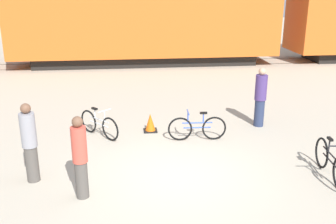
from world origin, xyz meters
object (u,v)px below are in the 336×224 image
object	(u,v)px
person_in_grey	(30,143)
person_in_red	(80,157)
freight_train	(145,8)
bicycle_black	(331,162)
traffic_cone	(150,123)
person_in_purple	(260,97)
bicycle_blue	(197,128)
bicycle_silver	(99,124)

from	to	relation	value
person_in_grey	person_in_red	xyz separation A→B (m)	(1.17, -0.85, -0.01)
freight_train	bicycle_black	size ratio (longest dim) A/B	24.28
person_in_red	traffic_cone	size ratio (longest dim) A/B	3.23
person_in_purple	person_in_red	size ratio (longest dim) A/B	1.03
bicycle_blue	person_in_purple	bearing A→B (deg)	23.94
bicycle_black	person_in_red	size ratio (longest dim) A/B	1.02
bicycle_silver	person_in_purple	size ratio (longest dim) A/B	0.69
bicycle_black	person_in_purple	world-z (taller)	person_in_purple
bicycle_blue	traffic_cone	xyz separation A→B (m)	(-1.26, 0.85, -0.11)
bicycle_blue	bicycle_silver	xyz separation A→B (m)	(-2.75, 0.60, -0.00)
traffic_cone	person_in_red	bearing A→B (deg)	-114.52
person_in_purple	person_in_red	world-z (taller)	person_in_purple
bicycle_silver	person_in_grey	size ratio (longest dim) A/B	0.70
person_in_red	freight_train	bearing A→B (deg)	-168.68
bicycle_blue	person_in_purple	size ratio (longest dim) A/B	0.90
bicycle_silver	person_in_purple	xyz separation A→B (m)	(4.86, 0.34, 0.56)
freight_train	person_in_purple	bearing A→B (deg)	-73.56
person_in_grey	bicycle_blue	bearing A→B (deg)	47.29
person_in_grey	person_in_purple	bearing A→B (deg)	46.79
bicycle_black	bicycle_silver	size ratio (longest dim) A/B	1.43
freight_train	person_in_purple	size ratio (longest dim) A/B	24.11
bicycle_blue	person_in_purple	xyz separation A→B (m)	(2.11, 0.94, 0.56)
bicycle_blue	freight_train	bearing A→B (deg)	94.36
person_in_red	bicycle_blue	bearing A→B (deg)	153.67
person_in_grey	freight_train	bearing A→B (deg)	97.67
person_in_purple	traffic_cone	distance (m)	3.44
person_in_grey	traffic_cone	xyz separation A→B (m)	(2.82, 2.79, -0.67)
bicycle_blue	person_in_grey	world-z (taller)	person_in_grey
bicycle_silver	person_in_red	bearing A→B (deg)	-92.81
person_in_red	traffic_cone	world-z (taller)	person_in_red
person_in_red	traffic_cone	xyz separation A→B (m)	(1.66, 3.63, -0.65)
bicycle_silver	bicycle_black	bearing A→B (deg)	-30.40
freight_train	traffic_cone	distance (m)	10.43
bicycle_black	bicycle_blue	bearing A→B (deg)	135.69
person_in_red	bicycle_silver	bearing A→B (deg)	-162.83
bicycle_black	traffic_cone	size ratio (longest dim) A/B	3.31
person_in_purple	person_in_grey	distance (m)	6.83
freight_train	bicycle_black	distance (m)	14.11
bicycle_black	person_in_purple	bearing A→B (deg)	98.01
person_in_red	person_in_grey	bearing A→B (deg)	-105.96
freight_train	person_in_grey	size ratio (longest dim) A/B	24.24
traffic_cone	bicycle_black	bearing A→B (deg)	-41.24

